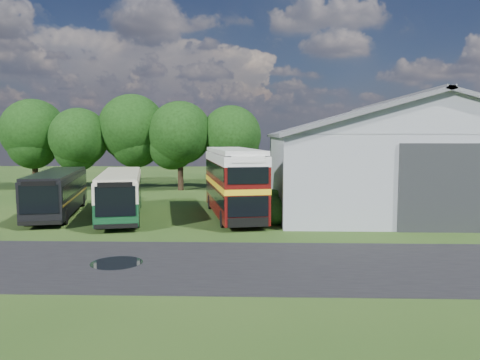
{
  "coord_description": "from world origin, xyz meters",
  "views": [
    {
      "loc": [
        4.36,
        -22.27,
        5.4
      ],
      "look_at": [
        3.41,
        8.0,
        2.54
      ],
      "focal_mm": 35.0,
      "sensor_mm": 36.0,
      "label": 1
    }
  ],
  "objects_px": {
    "storage_shed": "(386,151)",
    "bus_dark_single": "(57,192)",
    "bus_maroon_double": "(234,183)",
    "bus_green_single": "(121,193)"
  },
  "relations": [
    {
      "from": "bus_dark_single",
      "to": "bus_green_single",
      "type": "bearing_deg",
      "value": -22.0
    },
    {
      "from": "storage_shed",
      "to": "bus_maroon_double",
      "type": "bearing_deg",
      "value": -148.81
    },
    {
      "from": "storage_shed",
      "to": "bus_green_single",
      "type": "distance_m",
      "value": 21.16
    },
    {
      "from": "storage_shed",
      "to": "bus_dark_single",
      "type": "bearing_deg",
      "value": -163.71
    },
    {
      "from": "storage_shed",
      "to": "bus_green_single",
      "type": "relative_size",
      "value": 2.22
    },
    {
      "from": "storage_shed",
      "to": "bus_maroon_double",
      "type": "relative_size",
      "value": 2.27
    },
    {
      "from": "storage_shed",
      "to": "bus_dark_single",
      "type": "distance_m",
      "value": 25.23
    },
    {
      "from": "bus_maroon_double",
      "to": "bus_green_single",
      "type": "bearing_deg",
      "value": 172.44
    },
    {
      "from": "bus_maroon_double",
      "to": "storage_shed",
      "type": "bearing_deg",
      "value": 19.77
    },
    {
      "from": "bus_green_single",
      "to": "bus_dark_single",
      "type": "bearing_deg",
      "value": 157.66
    }
  ]
}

